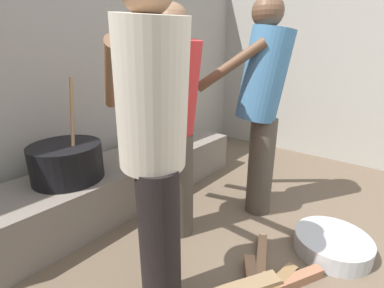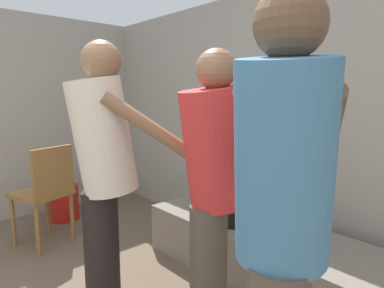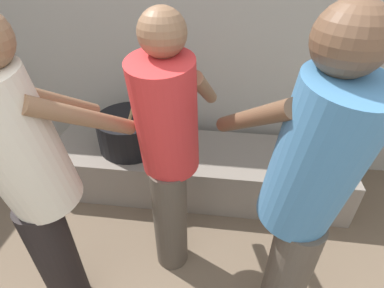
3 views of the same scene
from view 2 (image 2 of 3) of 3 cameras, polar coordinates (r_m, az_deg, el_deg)
name	(u,v)px [view 2 (image 2 of 3)]	position (r m, az deg, el deg)	size (l,w,h in m)	color
block_enclosure_rear	(302,125)	(2.73, 18.41, 3.11)	(5.28, 0.20, 2.14)	#9E998E
hearth_ledge	(290,266)	(2.42, 16.57, -19.45)	(2.31, 0.60, 0.38)	slate
cooking_pot_main	(232,200)	(2.58, 6.97, -9.57)	(0.50, 0.50, 0.72)	black
cook_in_cream_shirt	(104,167)	(1.91, -14.84, -3.78)	(0.61, 0.73, 1.60)	black
cook_in_blue_shirt	(282,217)	(1.11, 15.15, -11.97)	(0.60, 0.74, 1.63)	#4C4238
cook_in_red_shirt	(214,180)	(1.72, 3.81, -6.20)	(0.39, 0.68, 1.54)	#4C4238
chair_brown_wood	(46,190)	(3.12, -23.89, -7.33)	(0.50, 0.50, 0.88)	olive
bucket_red_plastic	(63,202)	(3.79, -21.33, -9.33)	(0.32, 0.32, 0.36)	red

